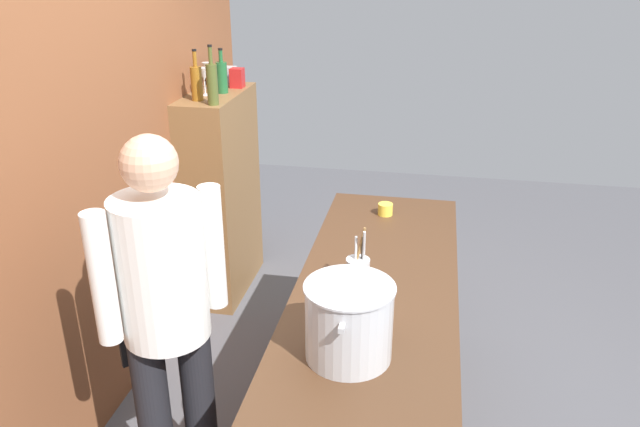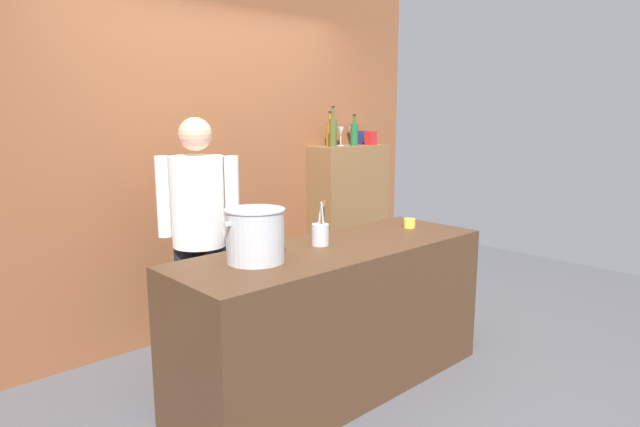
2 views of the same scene
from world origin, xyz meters
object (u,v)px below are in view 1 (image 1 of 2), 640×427
(chef, at_px, (165,306))
(wine_bottle_green, at_px, (222,76))
(stockpot_large, at_px, (349,322))
(wine_glass_wide, at_px, (204,76))
(spice_tin_red, at_px, (237,78))
(wine_glass_tall, at_px, (207,70))
(wine_bottle_olive, at_px, (212,83))
(utensil_crock, at_px, (358,271))
(wine_bottle_amber, at_px, (197,82))
(spice_tin_silver, at_px, (231,75))
(butter_jar, at_px, (385,209))
(spice_tin_navy, at_px, (217,76))

(chef, height_order, wine_bottle_green, wine_bottle_green)
(stockpot_large, relative_size, wine_glass_wide, 2.23)
(wine_bottle_green, distance_m, spice_tin_red, 0.18)
(wine_bottle_green, height_order, wine_glass_tall, wine_bottle_green)
(wine_bottle_olive, xyz_separation_m, spice_tin_red, (0.49, 0.01, -0.06))
(chef, distance_m, wine_bottle_green, 1.93)
(wine_bottle_green, relative_size, wine_glass_wide, 1.63)
(utensil_crock, relative_size, spice_tin_red, 2.19)
(wine_bottle_amber, bearing_deg, wine_bottle_green, -19.59)
(wine_bottle_green, distance_m, spice_tin_silver, 0.28)
(spice_tin_silver, bearing_deg, wine_glass_wide, 172.43)
(stockpot_large, distance_m, wine_glass_wide, 2.22)
(butter_jar, relative_size, spice_tin_silver, 0.70)
(utensil_crock, bearing_deg, butter_jar, -3.38)
(wine_bottle_amber, bearing_deg, wine_bottle_olive, -124.16)
(utensil_crock, height_order, wine_bottle_olive, wine_bottle_olive)
(wine_glass_tall, bearing_deg, stockpot_large, -148.54)
(wine_bottle_amber, height_order, wine_bottle_olive, wine_bottle_olive)
(wine_bottle_olive, distance_m, wine_glass_tall, 0.45)
(utensil_crock, height_order, wine_bottle_amber, wine_bottle_amber)
(chef, xyz_separation_m, spice_tin_navy, (2.02, 0.46, 0.50))
(spice_tin_silver, bearing_deg, stockpot_large, -152.59)
(wine_bottle_green, bearing_deg, wine_glass_wide, 135.16)
(wine_bottle_amber, bearing_deg, wine_glass_wide, 1.80)
(spice_tin_silver, relative_size, spice_tin_red, 0.92)
(butter_jar, bearing_deg, wine_bottle_green, 61.53)
(wine_glass_wide, distance_m, spice_tin_navy, 0.29)
(spice_tin_silver, distance_m, spice_tin_red, 0.13)
(wine_bottle_green, xyz_separation_m, wine_bottle_olive, (-0.32, -0.05, 0.02))
(butter_jar, distance_m, wine_bottle_amber, 1.38)
(wine_bottle_green, height_order, spice_tin_silver, wine_bottle_green)
(wine_bottle_olive, xyz_separation_m, spice_tin_navy, (0.52, 0.16, -0.06))
(wine_glass_wide, height_order, wine_glass_tall, same)
(spice_tin_navy, bearing_deg, butter_jar, -123.46)
(wine_glass_wide, relative_size, spice_tin_red, 1.36)
(utensil_crock, bearing_deg, wine_glass_tall, 38.47)
(spice_tin_navy, bearing_deg, wine_glass_wide, -175.72)
(wine_glass_tall, bearing_deg, spice_tin_red, -66.78)
(spice_tin_red, xyz_separation_m, spice_tin_navy, (0.03, 0.15, 0.00))
(stockpot_large, relative_size, utensil_crock, 1.39)
(wine_bottle_olive, relative_size, spice_tin_red, 2.75)
(butter_jar, bearing_deg, chef, 148.07)
(chef, bearing_deg, spice_tin_navy, -123.19)
(wine_glass_tall, bearing_deg, wine_glass_wide, -165.59)
(wine_glass_tall, bearing_deg, spice_tin_silver, -28.44)
(butter_jar, height_order, wine_bottle_olive, wine_bottle_olive)
(chef, height_order, wine_glass_tall, chef)
(spice_tin_silver, height_order, spice_tin_red, spice_tin_red)
(utensil_crock, height_order, butter_jar, utensil_crock)
(butter_jar, height_order, wine_glass_wide, wine_glass_wide)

